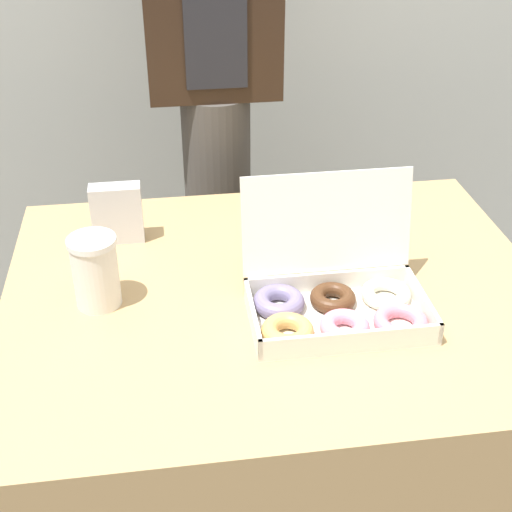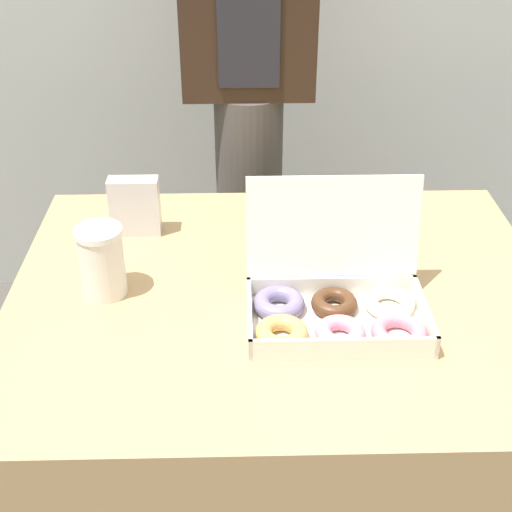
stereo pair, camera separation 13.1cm
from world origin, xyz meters
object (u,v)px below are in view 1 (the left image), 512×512
(coffee_cup, at_px, (95,272))
(person_customer, at_px, (214,59))
(donut_box, at_px, (335,300))
(napkin_holder, at_px, (117,213))

(coffee_cup, relative_size, person_customer, 0.09)
(donut_box, bearing_deg, coffee_cup, 166.82)
(napkin_holder, relative_size, person_customer, 0.08)
(donut_box, height_order, coffee_cup, donut_box)
(donut_box, distance_m, napkin_holder, 0.54)
(donut_box, xyz_separation_m, person_customer, (-0.15, 0.83, 0.23))
(donut_box, relative_size, napkin_holder, 2.61)
(person_customer, bearing_deg, coffee_cup, -112.51)
(coffee_cup, bearing_deg, donut_box, -13.18)
(donut_box, height_order, napkin_holder, donut_box)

